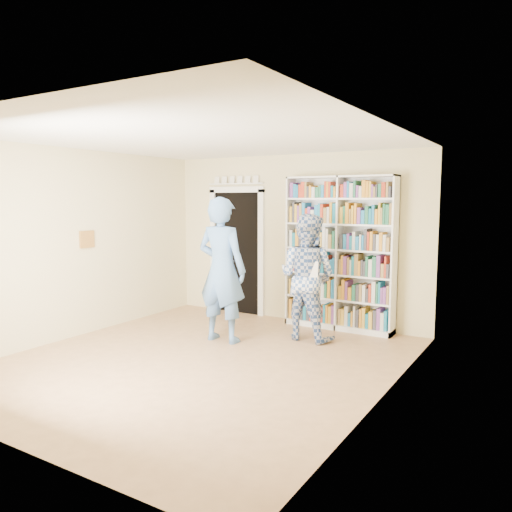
# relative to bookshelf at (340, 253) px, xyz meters

# --- Properties ---
(floor) EXTENTS (5.00, 5.00, 0.00)m
(floor) POSITION_rel_bookshelf_xyz_m (-0.86, -2.34, -1.18)
(floor) COLOR #996E4A
(floor) RESTS_ON ground
(ceiling) EXTENTS (5.00, 5.00, 0.00)m
(ceiling) POSITION_rel_bookshelf_xyz_m (-0.86, -2.34, 1.52)
(ceiling) COLOR white
(ceiling) RESTS_ON wall_back
(wall_back) EXTENTS (4.50, 0.00, 4.50)m
(wall_back) POSITION_rel_bookshelf_xyz_m (-0.86, 0.16, 0.17)
(wall_back) COLOR beige
(wall_back) RESTS_ON floor
(wall_left) EXTENTS (0.00, 5.00, 5.00)m
(wall_left) POSITION_rel_bookshelf_xyz_m (-3.11, -2.34, 0.17)
(wall_left) COLOR beige
(wall_left) RESTS_ON floor
(wall_right) EXTENTS (0.00, 5.00, 5.00)m
(wall_right) POSITION_rel_bookshelf_xyz_m (1.39, -2.34, 0.17)
(wall_right) COLOR beige
(wall_right) RESTS_ON floor
(bookshelf) EXTENTS (1.69, 0.32, 2.33)m
(bookshelf) POSITION_rel_bookshelf_xyz_m (0.00, 0.00, 0.00)
(bookshelf) COLOR white
(bookshelf) RESTS_ON floor
(doorway) EXTENTS (1.10, 0.08, 2.43)m
(doorway) POSITION_rel_bookshelf_xyz_m (-1.96, 0.13, 0.00)
(doorway) COLOR black
(doorway) RESTS_ON floor
(wall_art) EXTENTS (0.03, 0.25, 0.25)m
(wall_art) POSITION_rel_bookshelf_xyz_m (-3.09, -2.14, 0.22)
(wall_art) COLOR brown
(wall_art) RESTS_ON wall_left
(man_blue) EXTENTS (0.75, 0.50, 2.02)m
(man_blue) POSITION_rel_bookshelf_xyz_m (-1.15, -1.48, -0.17)
(man_blue) COLOR #517CB6
(man_blue) RESTS_ON floor
(man_plaid) EXTENTS (0.92, 0.74, 1.78)m
(man_plaid) POSITION_rel_bookshelf_xyz_m (-0.18, -0.76, -0.29)
(man_plaid) COLOR #2F4E90
(man_plaid) RESTS_ON floor
(paper_sheet) EXTENTS (0.20, 0.08, 0.30)m
(paper_sheet) POSITION_rel_bookshelf_xyz_m (-0.04, -0.97, -0.18)
(paper_sheet) COLOR white
(paper_sheet) RESTS_ON man_plaid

